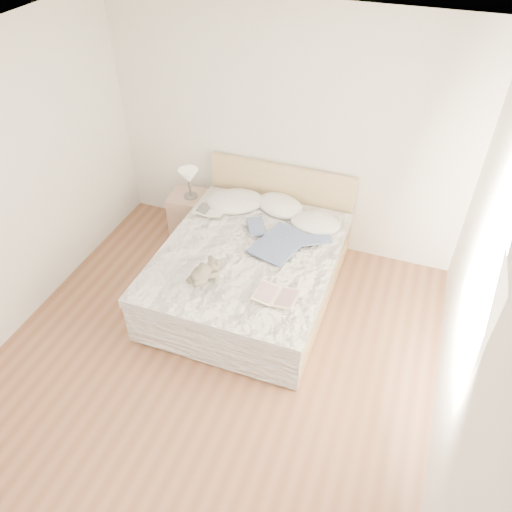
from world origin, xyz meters
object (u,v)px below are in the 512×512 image
photo_book (211,211)px  table_lamp (189,178)px  nightstand (191,215)px  teddy_bear (202,278)px  bed (251,268)px  childrens_book (276,296)px

photo_book → table_lamp: bearing=146.1°
nightstand → photo_book: 0.62m
photo_book → teddy_bear: (0.38, -1.05, 0.02)m
teddy_bear → bed: bearing=89.2°
table_lamp → photo_book: bearing=-35.7°
photo_book → teddy_bear: 1.12m
table_lamp → teddy_bear: bearing=-60.0°
bed → nightstand: bearing=146.2°
nightstand → teddy_bear: (0.80, -1.34, 0.37)m
teddy_bear → photo_book: bearing=129.4°
table_lamp → childrens_book: 1.97m
photo_book → teddy_bear: size_ratio=1.05×
bed → teddy_bear: size_ratio=6.88×
nightstand → photo_book: (0.42, -0.29, 0.35)m
bed → childrens_book: (0.48, -0.61, 0.32)m
photo_book → bed: bearing=-31.0°
nightstand → childrens_book: size_ratio=1.40×
photo_book → teddy_bear: bearing=-68.1°
childrens_book → teddy_bear: size_ratio=1.29×
table_lamp → childrens_book: size_ratio=0.90×
teddy_bear → table_lamp: bearing=139.4°
table_lamp → photo_book: size_ratio=1.10×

